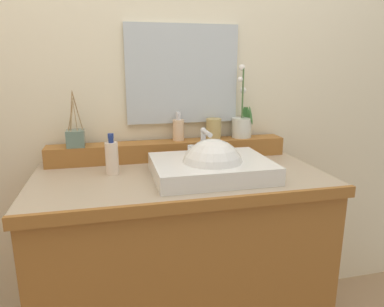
# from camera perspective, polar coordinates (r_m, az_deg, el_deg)

# --- Properties ---
(wall_back) EXTENTS (3.14, 0.20, 2.80)m
(wall_back) POSITION_cam_1_polar(r_m,az_deg,el_deg) (1.85, -4.78, 15.73)
(wall_back) COLOR beige
(wall_back) RESTS_ON ground
(vanity_cabinet) EXTENTS (1.23, 0.64, 0.90)m
(vanity_cabinet) POSITION_cam_1_polar(r_m,az_deg,el_deg) (1.69, -1.80, -17.87)
(vanity_cabinet) COLOR #9A5F29
(vanity_cabinet) RESTS_ON ground
(back_ledge) EXTENTS (1.15, 0.11, 0.09)m
(back_ledge) POSITION_cam_1_polar(r_m,az_deg,el_deg) (1.73, -3.59, 0.56)
(back_ledge) COLOR #9A5F29
(back_ledge) RESTS_ON vanity_cabinet
(sink_basin) EXTENTS (0.48, 0.37, 0.28)m
(sink_basin) POSITION_cam_1_polar(r_m,az_deg,el_deg) (1.45, 3.25, -2.55)
(sink_basin) COLOR white
(sink_basin) RESTS_ON vanity_cabinet
(potted_plant) EXTENTS (0.11, 0.10, 0.36)m
(potted_plant) POSITION_cam_1_polar(r_m,az_deg,el_deg) (1.82, 8.11, 4.96)
(potted_plant) COLOR silver
(potted_plant) RESTS_ON back_ledge
(soap_dispenser) EXTENTS (0.06, 0.06, 0.14)m
(soap_dispenser) POSITION_cam_1_polar(r_m,az_deg,el_deg) (1.73, -2.22, 3.99)
(soap_dispenser) COLOR beige
(soap_dispenser) RESTS_ON back_ledge
(tumbler_cup) EXTENTS (0.08, 0.08, 0.10)m
(tumbler_cup) POSITION_cam_1_polar(r_m,az_deg,el_deg) (1.77, 3.54, 4.05)
(tumbler_cup) COLOR tan
(tumbler_cup) RESTS_ON back_ledge
(reed_diffuser) EXTENTS (0.08, 0.09, 0.25)m
(reed_diffuser) POSITION_cam_1_polar(r_m,az_deg,el_deg) (1.68, -18.37, 2.42)
(reed_diffuser) COLOR slate
(reed_diffuser) RESTS_ON back_ledge
(lotion_bottle) EXTENTS (0.05, 0.06, 0.17)m
(lotion_bottle) POSITION_cam_1_polar(r_m,az_deg,el_deg) (1.51, -12.88, -0.59)
(lotion_bottle) COLOR beige
(lotion_bottle) RESTS_ON vanity_cabinet
(mirror) EXTENTS (0.55, 0.02, 0.47)m
(mirror) POSITION_cam_1_polar(r_m,az_deg,el_deg) (1.75, -1.54, 12.70)
(mirror) COLOR silver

